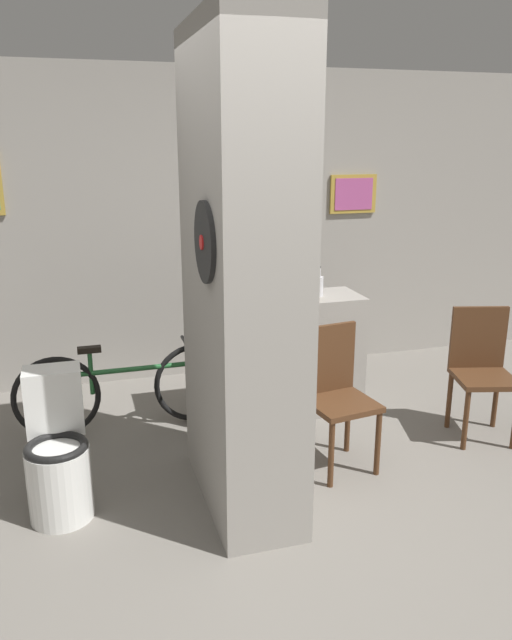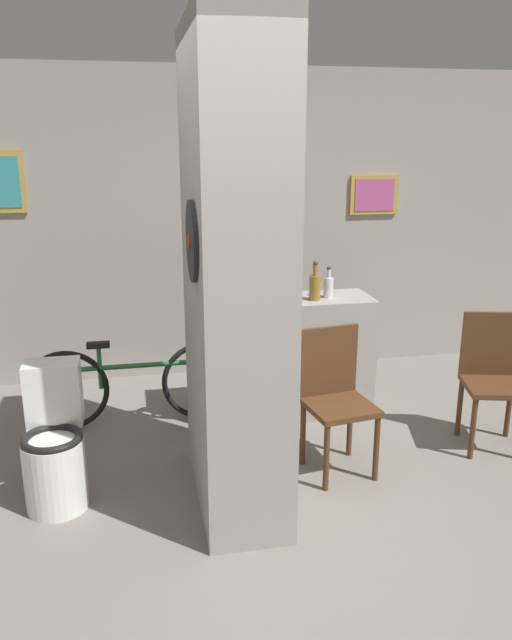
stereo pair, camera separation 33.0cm
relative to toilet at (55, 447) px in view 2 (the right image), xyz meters
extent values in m
plane|color=slate|center=(1.11, -0.69, -0.34)|extent=(14.00, 14.00, 0.00)
cube|color=gray|center=(1.11, 1.94, 0.96)|extent=(8.00, 0.06, 2.60)
cube|color=#B79338|center=(-0.49, 1.90, 1.36)|extent=(0.36, 0.02, 0.48)
cube|color=teal|center=(-0.49, 1.89, 1.36)|extent=(0.30, 0.01, 0.39)
cube|color=#B79338|center=(2.61, 1.90, 1.21)|extent=(0.44, 0.02, 0.34)
cube|color=#B24C8C|center=(2.61, 1.89, 1.21)|extent=(0.36, 0.01, 0.28)
cube|color=gray|center=(1.02, -0.14, 0.96)|extent=(0.46, 1.09, 2.60)
cylinder|color=black|center=(0.78, -0.36, 1.21)|extent=(0.03, 0.40, 0.40)
cylinder|color=red|center=(0.77, -0.36, 1.21)|extent=(0.01, 0.07, 0.07)
cube|color=gray|center=(1.62, 0.92, 0.11)|extent=(1.20, 0.44, 0.90)
cylinder|color=white|center=(0.00, -0.07, -0.13)|extent=(0.35, 0.35, 0.42)
torus|color=black|center=(0.00, -0.07, 0.09)|extent=(0.34, 0.34, 0.04)
cube|color=white|center=(0.00, 0.16, 0.26)|extent=(0.31, 0.20, 0.38)
cylinder|color=#4C2D19|center=(1.55, -0.20, -0.13)|extent=(0.04, 0.04, 0.43)
cylinder|color=#4C2D19|center=(1.89, -0.15, -0.13)|extent=(0.04, 0.04, 0.43)
cylinder|color=#4C2D19|center=(1.50, 0.13, -0.13)|extent=(0.04, 0.04, 0.43)
cylinder|color=#4C2D19|center=(1.84, 0.18, -0.13)|extent=(0.04, 0.04, 0.43)
cube|color=#4C2D19|center=(1.70, -0.01, 0.10)|extent=(0.45, 0.45, 0.04)
cube|color=#4C2D19|center=(1.67, 0.17, 0.34)|extent=(0.39, 0.09, 0.44)
cylinder|color=#4C2D19|center=(2.61, -0.02, -0.13)|extent=(0.04, 0.04, 0.43)
cylinder|color=#4C2D19|center=(2.69, 0.30, -0.13)|extent=(0.04, 0.04, 0.43)
cylinder|color=#4C2D19|center=(3.02, 0.22, -0.13)|extent=(0.04, 0.04, 0.43)
cube|color=#4C2D19|center=(2.81, 0.10, 0.10)|extent=(0.48, 0.48, 0.04)
cube|color=#4C2D19|center=(2.86, 0.27, 0.34)|extent=(0.39, 0.13, 0.44)
torus|color=black|center=(-0.02, 0.94, -0.04)|extent=(0.60, 0.04, 0.60)
torus|color=black|center=(0.95, 0.94, -0.04)|extent=(0.60, 0.04, 0.60)
cylinder|color=#266633|center=(0.47, 0.94, 0.11)|extent=(0.90, 0.04, 0.04)
cylinder|color=#266633|center=(0.22, 0.94, 0.11)|extent=(0.03, 0.03, 0.31)
cylinder|color=#266633|center=(0.91, 0.94, 0.11)|extent=(0.03, 0.03, 0.28)
cube|color=black|center=(0.22, 0.94, 0.29)|extent=(0.16, 0.06, 0.04)
cylinder|color=#262626|center=(0.91, 0.94, 0.25)|extent=(0.03, 0.42, 0.03)
cylinder|color=olive|center=(1.77, 0.84, 0.65)|extent=(0.08, 0.08, 0.18)
cylinder|color=olive|center=(1.77, 0.84, 0.78)|extent=(0.03, 0.03, 0.08)
sphere|color=#333333|center=(1.77, 0.84, 0.83)|extent=(0.04, 0.04, 0.04)
cylinder|color=silver|center=(1.89, 0.90, 0.63)|extent=(0.07, 0.07, 0.15)
cylinder|color=silver|center=(1.89, 0.90, 0.74)|extent=(0.03, 0.03, 0.06)
sphere|color=#333333|center=(1.89, 0.90, 0.78)|extent=(0.03, 0.03, 0.03)
camera|label=1|loc=(0.18, -3.29, 1.69)|focal=35.00mm
camera|label=2|loc=(0.50, -3.36, 1.69)|focal=35.00mm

